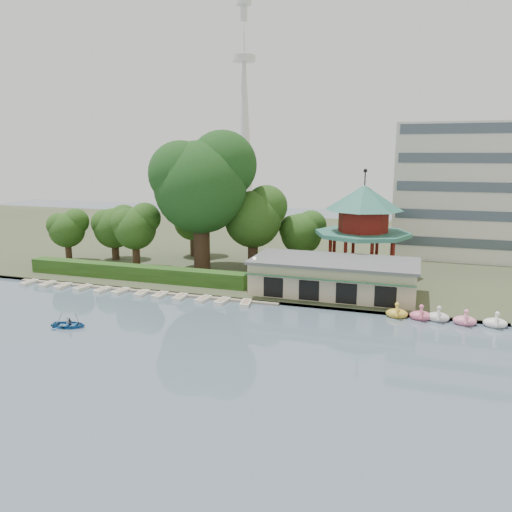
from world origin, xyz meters
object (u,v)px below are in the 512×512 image
at_px(pavilion, 363,221).
at_px(dock, 142,290).
at_px(rowboat_with_passengers, 69,322).
at_px(boathouse, 334,276).
at_px(big_tree, 202,180).

bearing_deg(pavilion, dock, -148.34).
relative_size(pavilion, rowboat_with_passengers, 2.68).
bearing_deg(boathouse, pavilion, 78.72).
bearing_deg(boathouse, big_tree, 161.71).
distance_m(pavilion, big_tree, 21.78).
xyz_separation_m(boathouse, big_tree, (-18.83, 6.22, 10.19)).
distance_m(pavilion, rowboat_with_passengers, 37.53).
bearing_deg(dock, boathouse, 12.24).
distance_m(dock, rowboat_with_passengers, 13.12).
relative_size(boathouse, pavilion, 1.38).
xyz_separation_m(boathouse, pavilion, (2.00, 10.03, 5.11)).
distance_m(boathouse, rowboat_with_passengers, 28.48).
xyz_separation_m(big_tree, rowboat_with_passengers, (-3.24, -24.12, -12.08)).
height_order(pavilion, rowboat_with_passengers, pavilion).
bearing_deg(rowboat_with_passengers, boathouse, 39.03).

